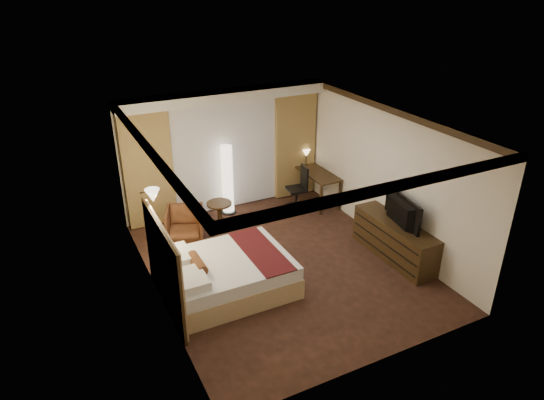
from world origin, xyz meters
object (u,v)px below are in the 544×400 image
side_table (220,215)px  floor_lamp (227,180)px  television (397,207)px  office_chair (297,188)px  armchair (185,223)px  bed (228,274)px  desk (316,187)px  dresser (394,240)px

side_table → floor_lamp: bearing=53.6°
television → office_chair: bearing=22.7°
side_table → armchair: bearing=-169.4°
floor_lamp → bed: bearing=-112.2°
armchair → desk: desk is taller
side_table → office_chair: bearing=2.9°
television → bed: bearing=92.5°
armchair → side_table: (0.80, 0.15, -0.08)m
bed → armchair: bearing=93.6°
armchair → television: bearing=-15.8°
side_table → office_chair: size_ratio=0.57×
bed → desk: desk is taller
desk → floor_lamp: bearing=168.0°
desk → television: (0.02, -2.70, 0.69)m
armchair → side_table: armchair is taller
desk → dresser: 2.70m
armchair → office_chair: office_chair is taller
office_chair → television: 2.77m
bed → side_table: (0.67, 2.12, -0.01)m
floor_lamp → dresser: 3.77m
desk → dresser: (0.05, -2.70, -0.01)m
floor_lamp → office_chair: floor_lamp is taller
armchair → television: (3.26, -2.40, 0.70)m
side_table → desk: (2.44, 0.15, 0.09)m
desk → television: size_ratio=1.12×
television → desk: bearing=10.8°
television → side_table: bearing=54.3°
bed → dresser: dresser is taller
bed → office_chair: 3.39m
bed → television: (3.13, -0.43, 0.77)m
office_chair → desk: bearing=13.0°
armchair → dresser: bearing=-15.5°
bed → desk: bearing=36.0°
office_chair → dresser: bearing=-69.2°
bed → television: television is taller
side_table → dresser: (2.49, -2.55, 0.08)m
desk → side_table: bearing=-176.6°
office_chair → television: television is taller
desk → office_chair: bearing=-174.9°
floor_lamp → office_chair: bearing=-18.1°
floor_lamp → desk: (2.02, -0.43, -0.41)m
dresser → television: television is taller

